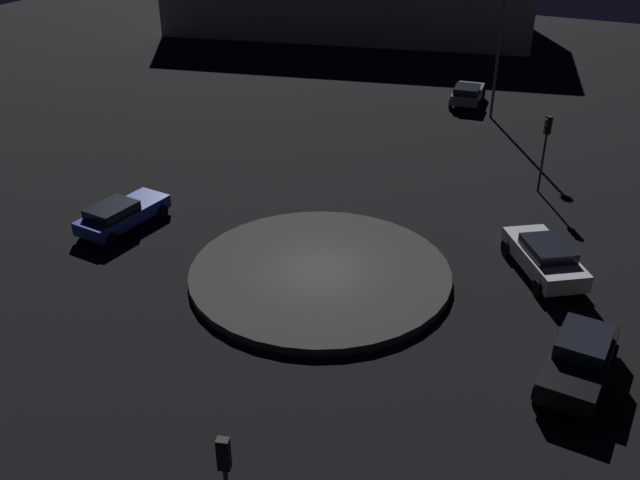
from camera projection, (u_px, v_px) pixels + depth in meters
ground_plane at (320, 277)px, 29.72m from camera, size 115.71×115.71×0.00m
roundabout_island at (320, 273)px, 29.63m from camera, size 10.79×10.79×0.35m
car_blue at (121, 214)px, 33.26m from camera, size 2.39×4.73×1.34m
car_black at (580, 358)px, 23.66m from camera, size 2.29×4.64×1.59m
car_white at (545, 257)px, 29.54m from camera, size 4.11×4.81×1.51m
car_grey at (468, 93)px, 49.40m from camera, size 2.41×4.08×1.42m
traffic_light_southwest at (546, 139)px, 35.74m from camera, size 0.37×0.40×4.04m
traffic_light_north at (226, 472)px, 16.89m from camera, size 0.35×0.39×3.74m
streetlamp_south at (503, 14)px, 44.12m from camera, size 0.59×0.59×9.80m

